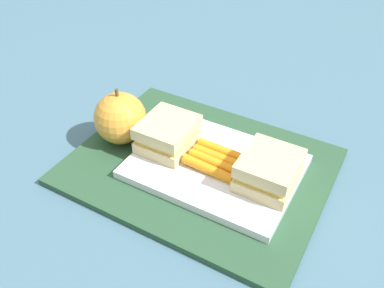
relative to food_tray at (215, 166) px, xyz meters
The scene contains 7 objects.
ground_plane 0.03m from the food_tray, ahead, with size 2.40×2.40×0.00m, color #42667A.
lunchbag_mat 0.03m from the food_tray, ahead, with size 0.36×0.28×0.01m, color #284C33.
food_tray is the anchor object (origin of this frame).
sandwich_half_left 0.08m from the food_tray, behind, with size 0.07×0.08×0.04m.
sandwich_half_right 0.08m from the food_tray, ahead, with size 0.07×0.08×0.04m.
carrot_sticks_bundle 0.01m from the food_tray, behind, with size 0.08×0.06×0.02m.
apple 0.16m from the food_tray, ahead, with size 0.08×0.08×0.09m.
Camera 1 is at (-0.21, 0.39, 0.41)m, focal length 38.53 mm.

